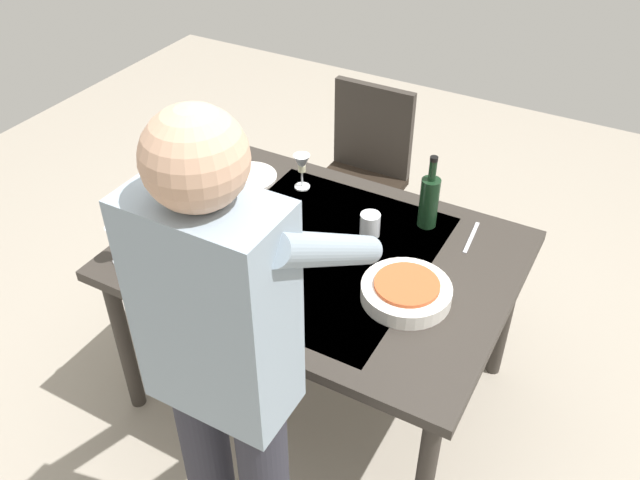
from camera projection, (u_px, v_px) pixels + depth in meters
name	position (u px, v px, depth m)	size (l,w,h in m)	color
ground_plane	(320.00, 385.00, 2.88)	(6.00, 6.00, 0.00)	#9E9384
dining_table	(320.00, 266.00, 2.47)	(1.38, 1.03, 0.73)	#332D28
chair_near	(363.00, 168.00, 3.27)	(0.40, 0.40, 0.91)	black
person_server	(227.00, 367.00, 1.69)	(0.42, 0.61, 1.69)	#2D2D38
wine_bottle	(429.00, 200.00, 2.49)	(0.07, 0.07, 0.30)	black
wine_glass_left	(117.00, 238.00, 2.32)	(0.07, 0.07, 0.15)	white
wine_glass_right	(302.00, 165.00, 2.70)	(0.07, 0.07, 0.15)	white
water_cup_near_left	(370.00, 224.00, 2.48)	(0.08, 0.08, 0.09)	silver
water_cup_near_right	(213.00, 231.00, 2.44)	(0.08, 0.08, 0.09)	silver
water_cup_far_left	(183.00, 211.00, 2.53)	(0.08, 0.08, 0.11)	silver
serving_bowl_pasta	(406.00, 291.00, 2.21)	(0.30, 0.30, 0.07)	white
dinner_plate_near	(249.00, 177.00, 2.81)	(0.23, 0.23, 0.01)	white
dinner_plate_far	(255.00, 302.00, 2.20)	(0.23, 0.23, 0.01)	white
table_knife	(471.00, 237.00, 2.49)	(0.01, 0.20, 0.01)	silver
table_fork	(282.00, 235.00, 2.50)	(0.01, 0.18, 0.01)	silver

